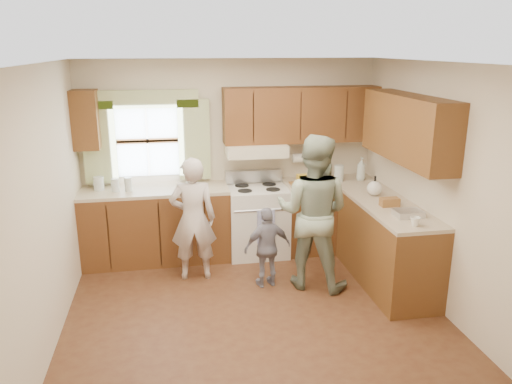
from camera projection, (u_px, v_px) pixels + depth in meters
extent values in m
plane|color=#482416|center=(253.00, 308.00, 5.23)|extent=(3.80, 3.80, 0.00)
plane|color=white|center=(253.00, 62.00, 4.53)|extent=(3.80, 3.80, 0.00)
plane|color=beige|center=(230.00, 157.00, 6.53)|extent=(3.80, 0.00, 3.80)
plane|color=beige|center=(299.00, 270.00, 3.23)|extent=(3.80, 0.00, 3.80)
plane|color=beige|center=(49.00, 204.00, 4.56)|extent=(0.00, 3.50, 3.50)
plane|color=beige|center=(432.00, 185.00, 5.20)|extent=(0.00, 3.50, 3.50)
cube|color=#44270E|center=(157.00, 226.00, 6.31)|extent=(1.82, 0.60, 0.90)
cube|color=#44270E|center=(329.00, 216.00, 6.69)|extent=(1.22, 0.60, 0.90)
cube|color=#41210F|center=(386.00, 246.00, 5.68)|extent=(0.60, 1.65, 0.90)
cube|color=#C6B094|center=(155.00, 191.00, 6.18)|extent=(1.82, 0.60, 0.04)
cube|color=#C6B094|center=(331.00, 182.00, 6.56)|extent=(1.22, 0.60, 0.04)
cube|color=#C6B094|center=(390.00, 207.00, 5.55)|extent=(0.60, 1.65, 0.04)
cube|color=#44270E|center=(301.00, 115.00, 6.38)|extent=(2.00, 0.33, 0.70)
cube|color=#41210F|center=(86.00, 120.00, 5.93)|extent=(0.30, 0.33, 0.70)
cube|color=#41210F|center=(408.00, 128.00, 5.33)|extent=(0.33, 1.65, 0.70)
cube|color=beige|center=(256.00, 150.00, 6.33)|extent=(0.76, 0.45, 0.15)
cube|color=silver|center=(148.00, 141.00, 6.27)|extent=(0.90, 0.03, 0.90)
cube|color=#F7FF4B|center=(99.00, 143.00, 6.12)|extent=(0.40, 0.05, 1.02)
cube|color=#F7FF4B|center=(194.00, 140.00, 6.32)|extent=(0.40, 0.05, 1.02)
cube|color=#F7FF4B|center=(145.00, 99.00, 6.07)|extent=(1.30, 0.05, 0.22)
cylinder|color=white|center=(302.00, 158.00, 6.61)|extent=(0.27, 0.12, 0.12)
imported|color=silver|center=(190.00, 185.00, 6.17)|extent=(0.12, 0.12, 0.09)
imported|color=silver|center=(361.00, 169.00, 6.55)|extent=(0.12, 0.12, 0.30)
imported|color=silver|center=(318.00, 184.00, 6.30)|extent=(0.31, 0.31, 0.06)
imported|color=silver|center=(415.00, 222.00, 4.90)|extent=(0.11, 0.11, 0.09)
cylinder|color=silver|center=(99.00, 183.00, 6.11)|extent=(0.12, 0.12, 0.17)
cylinder|color=silver|center=(115.00, 185.00, 6.05)|extent=(0.09, 0.09, 0.16)
cube|color=olive|center=(299.00, 184.00, 6.39)|extent=(0.24, 0.18, 0.02)
cube|color=yellow|center=(305.00, 179.00, 6.43)|extent=(0.20, 0.14, 0.11)
cylinder|color=silver|center=(324.00, 171.00, 6.54)|extent=(0.13, 0.13, 0.26)
cylinder|color=silver|center=(339.00, 173.00, 6.51)|extent=(0.12, 0.12, 0.21)
sphere|color=silver|center=(375.00, 188.00, 5.88)|extent=(0.18, 0.18, 0.18)
cube|color=olive|center=(390.00, 202.00, 5.51)|extent=(0.21, 0.11, 0.09)
cube|color=silver|center=(408.00, 213.00, 5.18)|extent=(0.29, 0.20, 0.07)
cylinder|color=silver|center=(128.00, 184.00, 6.07)|extent=(0.09, 0.09, 0.17)
cube|color=silver|center=(257.00, 221.00, 6.51)|extent=(0.76, 0.64, 0.90)
cube|color=#B7B7BC|center=(254.00, 176.00, 6.60)|extent=(0.76, 0.10, 0.16)
cylinder|color=#B7B7BC|center=(262.00, 210.00, 6.14)|extent=(0.68, 0.03, 0.03)
cube|color=#454BA1|center=(266.00, 227.00, 6.19)|extent=(0.22, 0.02, 0.42)
cylinder|color=black|center=(242.00, 185.00, 6.46)|extent=(0.18, 0.18, 0.01)
cylinder|color=black|center=(269.00, 184.00, 6.52)|extent=(0.18, 0.18, 0.01)
cylinder|color=black|center=(245.00, 191.00, 6.23)|extent=(0.18, 0.18, 0.01)
cylinder|color=black|center=(273.00, 189.00, 6.29)|extent=(0.18, 0.18, 0.01)
imported|color=beige|center=(193.00, 219.00, 5.74)|extent=(0.54, 0.37, 1.46)
imported|color=#1F3826|center=(313.00, 212.00, 5.52)|extent=(1.06, 0.99, 1.74)
imported|color=gray|center=(267.00, 247.00, 5.61)|extent=(0.58, 0.32, 0.93)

